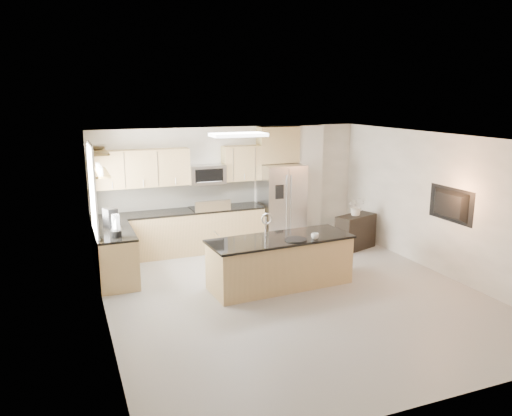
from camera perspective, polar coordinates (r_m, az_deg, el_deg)
name	(u,v)px	position (r m, az deg, el deg)	size (l,w,h in m)	color
floor	(294,295)	(8.49, 4.37, -9.89)	(6.50, 6.50, 0.00)	gray
ceiling	(297,139)	(7.86, 4.70, 7.88)	(6.00, 6.50, 0.02)	silver
wall_back	(231,186)	(11.02, -2.91, 2.50)	(6.00, 0.02, 2.60)	white
wall_front	(435,292)	(5.49, 19.77, -9.02)	(6.00, 0.02, 2.60)	white
wall_left	(102,239)	(7.31, -17.16, -3.41)	(0.02, 6.50, 2.60)	white
wall_right	(443,205)	(9.75, 20.59, 0.32)	(0.02, 6.50, 2.60)	white
back_counter	(181,231)	(10.58, -8.60, -2.67)	(3.55, 0.66, 1.44)	tan
left_counter	(115,255)	(9.34, -15.79, -5.20)	(0.66, 1.50, 0.92)	tan
range	(210,229)	(10.72, -5.33, -2.37)	(0.76, 0.64, 1.14)	black
upper_cabinets	(173,167)	(10.44, -9.46, 4.68)	(3.50, 0.33, 0.75)	tan
microwave	(207,174)	(10.59, -5.65, 3.85)	(0.76, 0.40, 0.40)	#B7B7B9
refrigerator	(281,204)	(11.14, 2.91, 0.46)	(0.92, 0.78, 1.78)	#B7B7B9
partition_column	(307,182)	(11.59, 5.90, 2.96)	(0.60, 0.30, 2.60)	silver
window	(93,191)	(9.03, -18.15, 1.84)	(0.04, 1.15, 1.65)	white
shelf_lower	(99,173)	(9.09, -17.52, 3.87)	(0.30, 1.20, 0.04)	olive
shelf_upper	(97,151)	(9.04, -17.68, 6.18)	(0.30, 1.20, 0.04)	olive
ceiling_fixture	(238,135)	(9.18, -2.04, 8.37)	(1.00, 0.50, 0.06)	white
island	(280,262)	(8.72, 2.78, -6.16)	(2.56, 1.06, 1.29)	tan
credenza	(355,232)	(11.01, 11.30, -2.69)	(0.93, 0.39, 0.75)	black
cup	(315,236)	(8.56, 6.75, -3.21)	(0.13, 0.13, 0.10)	white
platter	(296,240)	(8.46, 4.58, -3.63)	(0.37, 0.37, 0.02)	black
blender	(116,227)	(8.71, -15.70, -2.16)	(0.17, 0.17, 0.40)	black
kettle	(116,224)	(9.19, -15.70, -1.77)	(0.20, 0.20, 0.25)	#B7B7B9
coffee_maker	(111,219)	(9.37, -16.28, -1.16)	(0.26, 0.29, 0.36)	black
bowl	(96,147)	(9.16, -17.77, 6.69)	(0.42, 0.42, 0.10)	#B7B7B9
flower_vase	(357,201)	(10.84, 11.42, 0.74)	(0.55, 0.47, 0.61)	beige
television	(447,205)	(9.53, 21.01, 0.33)	(1.08, 0.14, 0.62)	black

